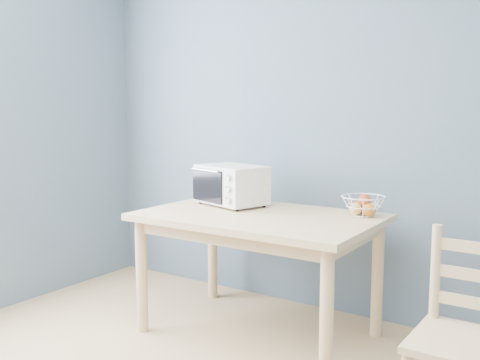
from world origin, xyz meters
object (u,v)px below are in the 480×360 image
Objects in this scene: dining_chair at (469,346)px; dining_table at (259,230)px; toaster_oven at (229,184)px; fruit_basket at (363,205)px.

dining_table is at bearing 159.94° from dining_chair.
dining_table is 0.44m from toaster_oven.
dining_chair is (0.75, -0.79, -0.38)m from fruit_basket.
dining_table is at bearing -152.85° from fruit_basket.
fruit_basket is 1.15m from dining_chair.
toaster_oven reaches higher than dining_chair.
fruit_basket is at bearing 23.88° from toaster_oven.
dining_chair is at bearing -21.54° from dining_table.
fruit_basket is (0.88, 0.11, -0.08)m from toaster_oven.
dining_table is 1.59× the size of dining_chair.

